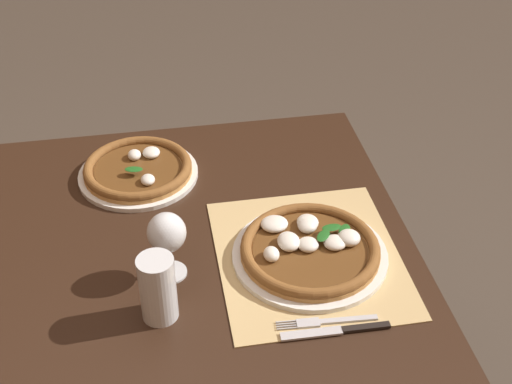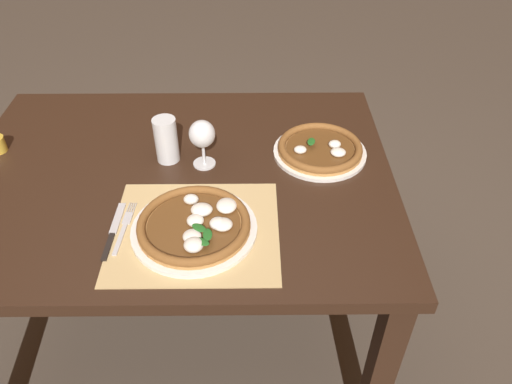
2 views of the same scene
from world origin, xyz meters
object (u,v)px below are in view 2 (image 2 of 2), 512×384
(wine_glass, at_px, (202,136))
(fork, at_px, (124,227))
(pizza_far, at_px, (320,149))
(knife, at_px, (114,230))
(pizza_near, at_px, (195,225))
(pint_glass, at_px, (166,141))

(wine_glass, bearing_deg, fork, -123.99)
(pizza_far, height_order, wine_glass, wine_glass)
(wine_glass, distance_m, knife, 0.38)
(pizza_near, distance_m, wine_glass, 0.31)
(pint_glass, height_order, fork, pint_glass)
(pizza_near, bearing_deg, pint_glass, 109.05)
(pizza_far, height_order, pint_glass, pint_glass)
(pint_glass, distance_m, fork, 0.33)
(pizza_far, bearing_deg, pizza_near, -136.47)
(fork, height_order, knife, knife)
(pizza_near, relative_size, wine_glass, 2.16)
(pizza_far, bearing_deg, knife, -149.22)
(knife, bearing_deg, fork, 22.99)
(pizza_near, distance_m, knife, 0.22)
(pint_glass, relative_size, fork, 0.72)
(pint_glass, xyz_separation_m, fork, (-0.08, -0.32, -0.06))
(pizza_near, relative_size, pizza_far, 1.13)
(pizza_near, xyz_separation_m, knife, (-0.22, 0.00, -0.02))
(pint_glass, bearing_deg, fork, -104.03)
(wine_glass, xyz_separation_m, fork, (-0.19, -0.29, -0.10))
(pizza_far, xyz_separation_m, knife, (-0.59, -0.35, -0.01))
(wine_glass, distance_m, fork, 0.36)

